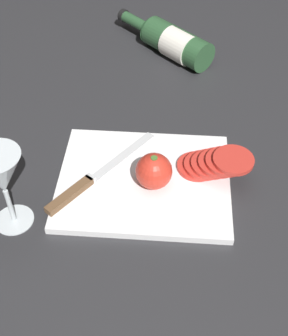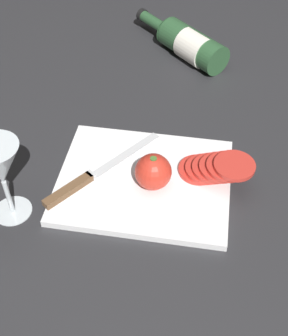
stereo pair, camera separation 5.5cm
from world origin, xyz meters
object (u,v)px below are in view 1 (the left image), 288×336
at_px(wine_glass, 0,176).
at_px(tomato_slice_stack_near, 215,163).
at_px(whole_tomato, 154,171).
at_px(knife, 82,186).
at_px(wine_bottle, 173,42).

xyz_separation_m(wine_glass, tomato_slice_stack_near, (-0.37, -0.14, -0.08)).
xyz_separation_m(whole_tomato, knife, (0.14, 0.02, -0.03)).
xyz_separation_m(wine_bottle, whole_tomato, (0.02, 0.48, 0.01)).
bearing_deg(tomato_slice_stack_near, wine_bottle, -77.80).
relative_size(wine_glass, tomato_slice_stack_near, 1.14).
relative_size(knife, tomato_slice_stack_near, 1.68).
height_order(wine_bottle, whole_tomato, whole_tomato).
bearing_deg(wine_bottle, wine_glass, 64.71).
distance_m(whole_tomato, tomato_slice_stack_near, 0.12).
height_order(wine_bottle, knife, wine_bottle).
bearing_deg(wine_bottle, knife, 72.57).
bearing_deg(wine_bottle, whole_tomato, 87.48).
relative_size(whole_tomato, knife, 0.29).
bearing_deg(whole_tomato, knife, 9.09).
bearing_deg(knife, wine_bottle, 19.41).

